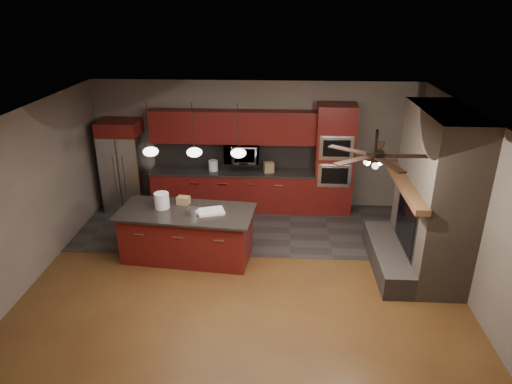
# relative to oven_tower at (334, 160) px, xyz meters

# --- Properties ---
(ground) EXTENTS (7.00, 7.00, 0.00)m
(ground) POSITION_rel_oven_tower_xyz_m (-1.70, -2.69, -1.19)
(ground) COLOR brown
(ground) RESTS_ON ground
(ceiling) EXTENTS (7.00, 6.00, 0.02)m
(ceiling) POSITION_rel_oven_tower_xyz_m (-1.70, -2.69, 1.61)
(ceiling) COLOR white
(ceiling) RESTS_ON back_wall
(back_wall) EXTENTS (7.00, 0.02, 2.80)m
(back_wall) POSITION_rel_oven_tower_xyz_m (-1.70, 0.31, 0.21)
(back_wall) COLOR #73665C
(back_wall) RESTS_ON ground
(right_wall) EXTENTS (0.02, 6.00, 2.80)m
(right_wall) POSITION_rel_oven_tower_xyz_m (1.80, -2.69, 0.21)
(right_wall) COLOR #73665C
(right_wall) RESTS_ON ground
(left_wall) EXTENTS (0.02, 6.00, 2.80)m
(left_wall) POSITION_rel_oven_tower_xyz_m (-5.20, -2.69, 0.21)
(left_wall) COLOR #73665C
(left_wall) RESTS_ON ground
(slate_tile_patch) EXTENTS (7.00, 2.40, 0.01)m
(slate_tile_patch) POSITION_rel_oven_tower_xyz_m (-1.70, -0.89, -1.19)
(slate_tile_patch) COLOR #322F2D
(slate_tile_patch) RESTS_ON ground
(fireplace_column) EXTENTS (1.30, 2.10, 2.80)m
(fireplace_column) POSITION_rel_oven_tower_xyz_m (1.34, -2.29, 0.11)
(fireplace_column) COLOR brown
(fireplace_column) RESTS_ON ground
(back_cabinetry) EXTENTS (3.59, 0.64, 2.20)m
(back_cabinetry) POSITION_rel_oven_tower_xyz_m (-2.18, 0.05, -0.30)
(back_cabinetry) COLOR maroon
(back_cabinetry) RESTS_ON ground
(oven_tower) EXTENTS (0.80, 0.63, 2.38)m
(oven_tower) POSITION_rel_oven_tower_xyz_m (0.00, 0.00, 0.00)
(oven_tower) COLOR maroon
(oven_tower) RESTS_ON ground
(microwave) EXTENTS (0.73, 0.41, 0.50)m
(microwave) POSITION_rel_oven_tower_xyz_m (-1.98, 0.06, 0.11)
(microwave) COLOR silver
(microwave) RESTS_ON back_cabinetry
(refrigerator) EXTENTS (0.85, 0.75, 2.00)m
(refrigerator) POSITION_rel_oven_tower_xyz_m (-4.56, -0.07, -0.19)
(refrigerator) COLOR silver
(refrigerator) RESTS_ON ground
(kitchen_island) EXTENTS (2.48, 1.31, 0.92)m
(kitchen_island) POSITION_rel_oven_tower_xyz_m (-2.79, -2.13, -0.73)
(kitchen_island) COLOR maroon
(kitchen_island) RESTS_ON ground
(white_bucket) EXTENTS (0.30, 0.30, 0.28)m
(white_bucket) POSITION_rel_oven_tower_xyz_m (-3.23, -2.02, -0.13)
(white_bucket) COLOR white
(white_bucket) RESTS_ON kitchen_island
(paint_can) EXTENTS (0.25, 0.25, 0.12)m
(paint_can) POSITION_rel_oven_tower_xyz_m (-2.63, -2.27, -0.21)
(paint_can) COLOR silver
(paint_can) RESTS_ON kitchen_island
(paint_tray) EXTENTS (0.52, 0.44, 0.04)m
(paint_tray) POSITION_rel_oven_tower_xyz_m (-2.33, -2.17, -0.25)
(paint_tray) COLOR white
(paint_tray) RESTS_ON kitchen_island
(cardboard_box) EXTENTS (0.25, 0.20, 0.14)m
(cardboard_box) POSITION_rel_oven_tower_xyz_m (-2.88, -1.83, -0.20)
(cardboard_box) COLOR #97764E
(cardboard_box) RESTS_ON kitchen_island
(counter_bucket) EXTENTS (0.21, 0.21, 0.23)m
(counter_bucket) POSITION_rel_oven_tower_xyz_m (-2.60, 0.01, -0.18)
(counter_bucket) COLOR white
(counter_bucket) RESTS_ON back_cabinetry
(counter_box) EXTENTS (0.24, 0.21, 0.23)m
(counter_box) POSITION_rel_oven_tower_xyz_m (-1.39, -0.04, -0.18)
(counter_box) COLOR #95714D
(counter_box) RESTS_ON back_cabinetry
(pendant_left) EXTENTS (0.26, 0.26, 0.92)m
(pendant_left) POSITION_rel_oven_tower_xyz_m (-3.35, -1.99, 0.77)
(pendant_left) COLOR black
(pendant_left) RESTS_ON ceiling
(pendant_center) EXTENTS (0.26, 0.26, 0.92)m
(pendant_center) POSITION_rel_oven_tower_xyz_m (-2.60, -1.99, 0.77)
(pendant_center) COLOR black
(pendant_center) RESTS_ON ceiling
(pendant_right) EXTENTS (0.26, 0.26, 0.92)m
(pendant_right) POSITION_rel_oven_tower_xyz_m (-1.85, -1.99, 0.77)
(pendant_right) COLOR black
(pendant_right) RESTS_ON ceiling
(ceiling_fan) EXTENTS (1.27, 1.33, 0.41)m
(ceiling_fan) POSITION_rel_oven_tower_xyz_m (0.10, -3.49, 1.27)
(ceiling_fan) COLOR black
(ceiling_fan) RESTS_ON ceiling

